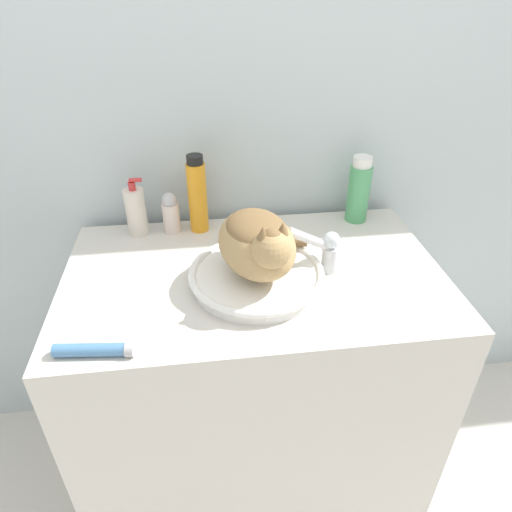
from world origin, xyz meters
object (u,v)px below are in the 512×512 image
shampoo_bottle_tall (197,195)px  deodorant_stick (171,213)px  cat (257,242)px  mouthwash_bottle (359,190)px  soap_pump_bottle (136,211)px  faucet (325,249)px  cream_tube (95,350)px

shampoo_bottle_tall → deodorant_stick: bearing=180.0°
cat → mouthwash_bottle: size_ratio=1.36×
soap_pump_bottle → shampoo_bottle_tall: (0.19, -0.00, 0.04)m
cat → deodorant_stick: bearing=-158.5°
deodorant_stick → shampoo_bottle_tall: shampoo_bottle_tall is taller
cat → soap_pump_bottle: cat is taller
soap_pump_bottle → shampoo_bottle_tall: bearing=-0.0°
deodorant_stick → cat: bearing=-54.6°
faucet → cream_tube: (-0.56, -0.24, -0.06)m
cat → faucet: 0.20m
soap_pump_bottle → mouthwash_bottle: bearing=-0.0°
soap_pump_bottle → cream_tube: bearing=-95.3°
cat → soap_pump_bottle: bearing=-148.0°
deodorant_stick → shampoo_bottle_tall: (0.09, 0.00, 0.05)m
cat → mouthwash_bottle: cat is taller
mouthwash_bottle → shampoo_bottle_tall: size_ratio=0.88×
mouthwash_bottle → soap_pump_bottle: bearing=180.0°
deodorant_stick → cream_tube: (-0.15, -0.52, -0.05)m
cat → deodorant_stick: size_ratio=2.25×
deodorant_stick → cream_tube: size_ratio=0.74×
mouthwash_bottle → cream_tube: 0.91m
cat → shampoo_bottle_tall: (-0.14, 0.32, -0.01)m
mouthwash_bottle → cream_tube: (-0.74, -0.52, -0.09)m
faucet → cream_tube: size_ratio=0.89×
faucet → deodorant_stick: (-0.41, 0.28, -0.01)m
cat → soap_pump_bottle: size_ratio=1.59×
deodorant_stick → shampoo_bottle_tall: 0.10m
shampoo_bottle_tall → mouthwash_bottle: bearing=0.0°
soap_pump_bottle → cream_tube: (-0.05, -0.52, -0.06)m
faucet → soap_pump_bottle: soap_pump_bottle is taller
cat → faucet: (0.19, 0.04, -0.06)m
faucet → cream_tube: 0.62m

